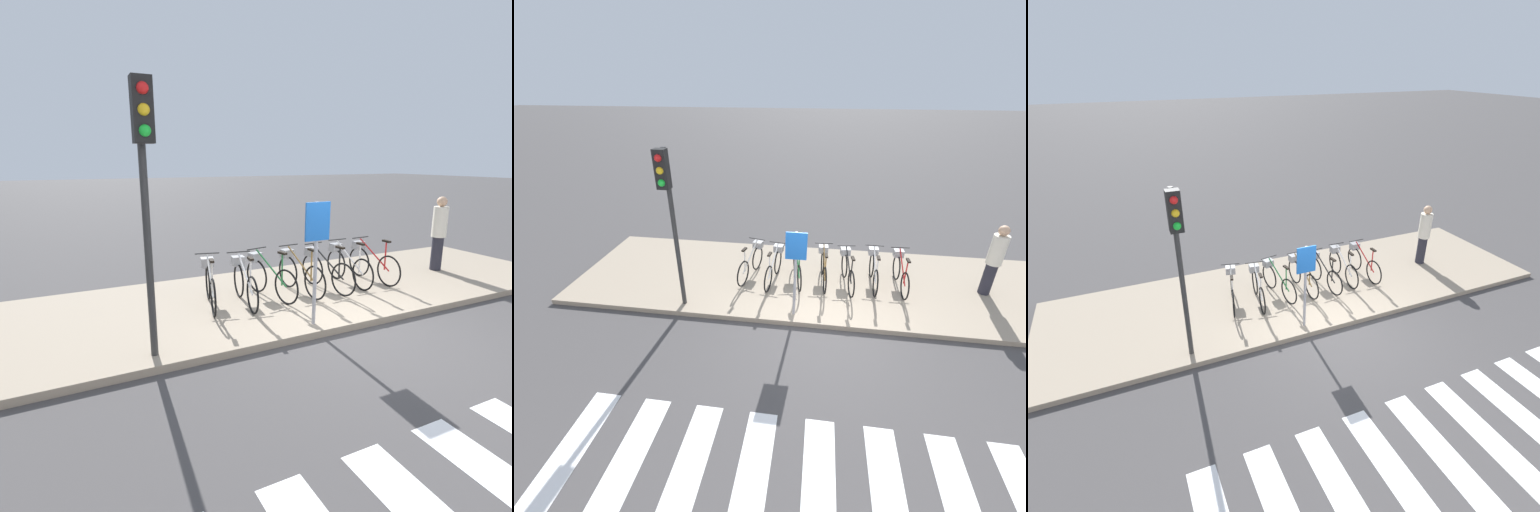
{
  "view_description": "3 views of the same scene",
  "coord_description": "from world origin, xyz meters",
  "views": [
    {
      "loc": [
        -4.14,
        -4.81,
        2.74
      ],
      "look_at": [
        -1.46,
        0.75,
        1.25
      ],
      "focal_mm": 28.0,
      "sensor_mm": 36.0,
      "label": 1
    },
    {
      "loc": [
        -0.27,
        -5.93,
        4.83
      ],
      "look_at": [
        -1.22,
        0.66,
        1.35
      ],
      "focal_mm": 24.0,
      "sensor_mm": 36.0,
      "label": 2
    },
    {
      "loc": [
        -3.99,
        -6.44,
        5.62
      ],
      "look_at": [
        -0.63,
        1.49,
        1.35
      ],
      "focal_mm": 28.0,
      "sensor_mm": 36.0,
      "label": 3
    }
  ],
  "objects": [
    {
      "name": "sign_post",
      "position": [
        -0.63,
        0.29,
        1.48
      ],
      "size": [
        0.44,
        0.07,
        2.0
      ],
      "color": "#99999E",
      "rests_on": "sidewalk"
    },
    {
      "name": "parked_bicycle_4",
      "position": [
        0.59,
        1.76,
        0.55
      ],
      "size": [
        0.46,
        1.58,
        0.98
      ],
      "color": "black",
      "rests_on": "sidewalk"
    },
    {
      "name": "parked_bicycle_3",
      "position": [
        0.0,
        1.82,
        0.55
      ],
      "size": [
        0.46,
        1.59,
        0.98
      ],
      "color": "black",
      "rests_on": "sidewalk"
    },
    {
      "name": "ground_plane",
      "position": [
        0.0,
        0.0,
        0.0
      ],
      "size": [
        120.0,
        120.0,
        0.0
      ],
      "primitive_type": "plane",
      "color": "#423F3F"
    },
    {
      "name": "traffic_light",
      "position": [
        -3.21,
        0.24,
        2.68
      ],
      "size": [
        0.24,
        0.4,
        3.56
      ],
      "color": "#2D2D2D",
      "rests_on": "sidewalk"
    },
    {
      "name": "parked_bicycle_2",
      "position": [
        -0.69,
        1.83,
        0.55
      ],
      "size": [
        0.48,
        1.57,
        0.98
      ],
      "color": "black",
      "rests_on": "sidewalk"
    },
    {
      "name": "sidewalk",
      "position": [
        0.0,
        1.86,
        0.06
      ],
      "size": [
        12.83,
        3.73,
        0.12
      ],
      "color": "gray",
      "rests_on": "ground_plane"
    },
    {
      "name": "parked_bicycle_5",
      "position": [
        1.25,
        1.87,
        0.55
      ],
      "size": [
        0.46,
        1.59,
        0.98
      ],
      "color": "black",
      "rests_on": "sidewalk"
    },
    {
      "name": "parked_bicycle_6",
      "position": [
        1.9,
        1.85,
        0.55
      ],
      "size": [
        0.46,
        1.59,
        0.98
      ],
      "color": "black",
      "rests_on": "sidewalk"
    },
    {
      "name": "parked_bicycle_1",
      "position": [
        -1.26,
        1.7,
        0.55
      ],
      "size": [
        0.46,
        1.58,
        0.98
      ],
      "color": "black",
      "rests_on": "sidewalk"
    },
    {
      "name": "parked_bicycle_0",
      "position": [
        -1.87,
        1.85,
        0.55
      ],
      "size": [
        0.53,
        1.55,
        0.98
      ],
      "color": "black",
      "rests_on": "sidewalk"
    },
    {
      "name": "pedestrian",
      "position": [
        3.93,
        1.8,
        1.06
      ],
      "size": [
        0.34,
        0.34,
        1.78
      ],
      "color": "#23232D",
      "rests_on": "sidewalk"
    }
  ]
}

